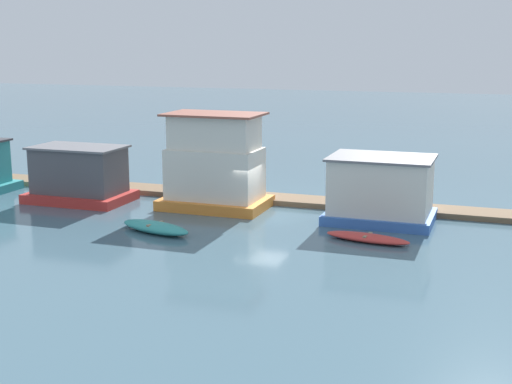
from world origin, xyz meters
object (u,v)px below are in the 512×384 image
Objects in this scene: houseboat_orange at (215,165)px; houseboat_blue at (381,190)px; dinghy_red at (367,238)px; houseboat_red at (79,176)px; dinghy_teal at (155,227)px.

houseboat_orange is 9.28m from houseboat_blue.
houseboat_orange is 1.39× the size of dinghy_red.
houseboat_red is at bearing 170.22° from dinghy_red.
houseboat_blue is at bearing 3.38° from houseboat_red.
houseboat_orange is 6.33m from dinghy_teal.
dinghy_teal is at bearing -33.28° from houseboat_red.
houseboat_red reaches higher than dinghy_teal.
dinghy_red is (17.46, -3.01, -1.34)m from houseboat_red.
houseboat_red reaches higher than dinghy_red.
dinghy_red is (0.11, -4.03, -1.48)m from houseboat_blue.
houseboat_orange is at bearing 179.77° from houseboat_blue.
houseboat_blue is (17.34, 1.02, 0.14)m from houseboat_red.
houseboat_blue is (9.25, -0.04, -0.78)m from houseboat_orange.
houseboat_orange reaches higher than houseboat_red.
houseboat_orange reaches higher than dinghy_red.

